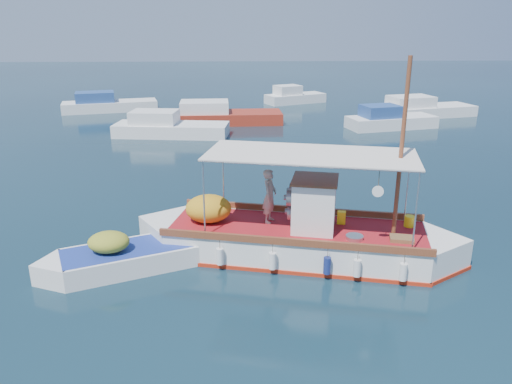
{
  "coord_description": "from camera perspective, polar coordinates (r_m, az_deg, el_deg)",
  "views": [
    {
      "loc": [
        -1.69,
        -14.91,
        6.97
      ],
      "look_at": [
        -1.11,
        0.0,
        1.86
      ],
      "focal_mm": 35.0,
      "sensor_mm": 36.0,
      "label": 1
    }
  ],
  "objects": [
    {
      "name": "bg_boat_far_n",
      "position": [
        45.71,
        4.32,
        10.71
      ],
      "size": [
        5.7,
        4.02,
        1.8
      ],
      "rotation": [
        0.0,
        0.0,
        0.42
      ],
      "color": "silver",
      "rests_on": "ground"
    },
    {
      "name": "bg_boat_far_w",
      "position": [
        43.08,
        -16.66,
        9.49
      ],
      "size": [
        7.78,
        4.05,
        1.8
      ],
      "rotation": [
        0.0,
        0.0,
        0.25
      ],
      "color": "silver",
      "rests_on": "ground"
    },
    {
      "name": "bg_boat_ne",
      "position": [
        35.79,
        14.94,
        7.85
      ],
      "size": [
        6.42,
        3.57,
        1.8
      ],
      "rotation": [
        0.0,
        0.0,
        0.24
      ],
      "color": "silver",
      "rests_on": "ground"
    },
    {
      "name": "bg_boat_nw",
      "position": [
        32.66,
        -10.02,
        7.19
      ],
      "size": [
        7.41,
        3.21,
        1.8
      ],
      "rotation": [
        0.0,
        0.0,
        -0.12
      ],
      "color": "silver",
      "rests_on": "ground"
    },
    {
      "name": "fishing_caique",
      "position": [
        15.65,
        4.39,
        -5.34
      ],
      "size": [
        10.11,
        4.44,
        6.33
      ],
      "rotation": [
        0.0,
        0.0,
        -0.22
      ],
      "color": "white",
      "rests_on": "ground"
    },
    {
      "name": "dinghy",
      "position": [
        15.44,
        -13.82,
        -7.29
      ],
      "size": [
        5.35,
        3.1,
        1.41
      ],
      "rotation": [
        0.0,
        0.0,
        0.39
      ],
      "color": "white",
      "rests_on": "ground"
    },
    {
      "name": "bg_boat_n",
      "position": [
        36.4,
        -4.28,
        8.61
      ],
      "size": [
        8.58,
        3.12,
        1.8
      ],
      "rotation": [
        0.0,
        0.0,
        0.04
      ],
      "color": "maroon",
      "rests_on": "ground"
    },
    {
      "name": "bg_boat_e",
      "position": [
        41.0,
        18.28,
        8.89
      ],
      "size": [
        8.35,
        4.43,
        1.8
      ],
      "rotation": [
        0.0,
        0.0,
        0.24
      ],
      "color": "silver",
      "rests_on": "ground"
    },
    {
      "name": "ground",
      "position": [
        16.55,
        3.86,
        -6.04
      ],
      "size": [
        160.0,
        160.0,
        0.0
      ],
      "primitive_type": "plane",
      "color": "black",
      "rests_on": "ground"
    }
  ]
}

